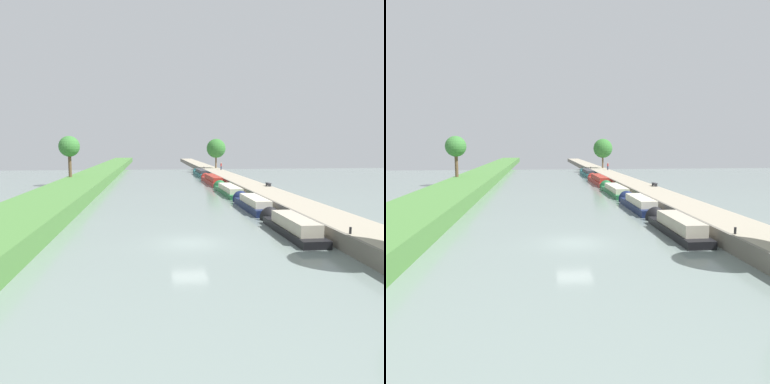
# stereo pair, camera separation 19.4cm
# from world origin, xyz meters

# --- Properties ---
(ground_plane) EXTENTS (160.00, 160.00, 0.00)m
(ground_plane) POSITION_xyz_m (0.00, 0.00, 0.00)
(ground_plane) COLOR slate
(right_towpath) EXTENTS (4.23, 260.00, 1.15)m
(right_towpath) POSITION_xyz_m (12.01, 0.00, 0.58)
(right_towpath) COLOR #9E937F
(right_towpath) RESTS_ON ground_plane
(stone_quay) EXTENTS (0.25, 260.00, 1.20)m
(stone_quay) POSITION_xyz_m (9.77, 0.00, 0.60)
(stone_quay) COLOR #6B665B
(stone_quay) RESTS_ON ground_plane
(narrowboat_black) EXTENTS (2.00, 10.26, 2.14)m
(narrowboat_black) POSITION_xyz_m (8.21, 2.42, 0.57)
(narrowboat_black) COLOR black
(narrowboat_black) RESTS_ON ground_plane
(narrowboat_navy) EXTENTS (2.05, 10.74, 2.07)m
(narrowboat_navy) POSITION_xyz_m (8.22, 13.77, 0.57)
(narrowboat_navy) COLOR #141E42
(narrowboat_navy) RESTS_ON ground_plane
(narrowboat_green) EXTENTS (2.16, 13.28, 2.05)m
(narrowboat_green) POSITION_xyz_m (8.27, 26.88, 0.50)
(narrowboat_green) COLOR #1E6033
(narrowboat_green) RESTS_ON ground_plane
(narrowboat_red) EXTENTS (1.96, 15.88, 2.08)m
(narrowboat_red) POSITION_xyz_m (8.32, 41.28, 0.61)
(narrowboat_red) COLOR maroon
(narrowboat_red) RESTS_ON ground_plane
(narrowboat_teal) EXTENTS (1.82, 15.27, 1.92)m
(narrowboat_teal) POSITION_xyz_m (8.45, 57.80, 0.61)
(narrowboat_teal) COLOR #195B60
(narrowboat_teal) RESTS_ON ground_plane
(tree_rightbank_midnear) EXTENTS (4.68, 4.68, 7.18)m
(tree_rightbank_midnear) POSITION_xyz_m (13.42, 66.40, 5.98)
(tree_rightbank_midnear) COLOR brown
(tree_rightbank_midnear) RESTS_ON right_towpath
(tree_leftbank_downstream) EXTENTS (3.40, 3.40, 6.73)m
(tree_leftbank_downstream) POSITION_xyz_m (-15.89, 38.20, 6.55)
(tree_leftbank_downstream) COLOR brown
(tree_leftbank_downstream) RESTS_ON left_grassy_bank
(person_walking) EXTENTS (0.34, 0.34, 1.66)m
(person_walking) POSITION_xyz_m (13.44, 59.65, 2.02)
(person_walking) COLOR #282D42
(person_walking) RESTS_ON right_towpath
(mooring_bollard_near) EXTENTS (0.16, 0.16, 0.45)m
(mooring_bollard_near) POSITION_xyz_m (10.19, -3.21, 1.38)
(mooring_bollard_near) COLOR black
(mooring_bollard_near) RESTS_ON right_towpath
(mooring_bollard_far) EXTENTS (0.16, 0.16, 0.45)m
(mooring_bollard_far) POSITION_xyz_m (10.19, 64.80, 1.38)
(mooring_bollard_far) COLOR black
(mooring_bollard_far) RESTS_ON right_towpath
(park_bench) EXTENTS (0.44, 1.50, 0.47)m
(park_bench) POSITION_xyz_m (13.68, 25.11, 1.50)
(park_bench) COLOR #333338
(park_bench) RESTS_ON right_towpath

